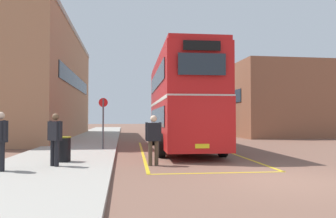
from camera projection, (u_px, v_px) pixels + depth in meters
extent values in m
plane|color=brown|center=(182.00, 141.00, 22.78)|extent=(135.60, 135.60, 0.00)
cube|color=#A39E93|center=(92.00, 139.00, 24.25)|extent=(4.00, 57.60, 0.14)
cube|color=#AD7A56|center=(42.00, 87.00, 26.76)|extent=(5.52, 19.83, 8.51)
cube|color=#19232D|center=(76.00, 82.00, 27.17)|extent=(0.06, 15.07, 1.10)
cube|color=#A89E8E|center=(42.00, 34.00, 26.89)|extent=(5.64, 19.95, 0.36)
cube|color=brown|center=(258.00, 103.00, 33.32)|extent=(8.32, 16.50, 6.42)
cube|color=#19232D|center=(219.00, 99.00, 32.75)|extent=(0.06, 12.54, 1.10)
cylinder|color=black|center=(152.00, 137.00, 19.63)|extent=(0.31, 1.01, 1.00)
cylinder|color=black|center=(194.00, 136.00, 19.91)|extent=(0.31, 1.01, 1.00)
cylinder|color=black|center=(161.00, 145.00, 13.39)|extent=(0.31, 1.01, 1.00)
cylinder|color=black|center=(223.00, 145.00, 13.67)|extent=(0.31, 1.01, 1.00)
cube|color=red|center=(181.00, 123.00, 16.68)|extent=(2.83, 10.20, 2.10)
cube|color=red|center=(181.00, 82.00, 16.73)|extent=(2.83, 10.00, 2.10)
cube|color=red|center=(181.00, 60.00, 16.77)|extent=(2.72, 9.90, 0.20)
cube|color=silver|center=(181.00, 102.00, 16.70)|extent=(2.86, 10.10, 0.14)
cube|color=#232D38|center=(156.00, 117.00, 16.54)|extent=(0.29, 8.30, 0.84)
cube|color=#232D38|center=(156.00, 80.00, 16.60)|extent=(0.29, 8.30, 0.84)
cube|color=#232D38|center=(205.00, 117.00, 16.82)|extent=(0.29, 8.30, 0.84)
cube|color=#232D38|center=(205.00, 81.00, 16.88)|extent=(0.29, 8.30, 0.84)
cube|color=#232D38|center=(202.00, 64.00, 11.68)|extent=(1.77, 0.09, 0.80)
cube|color=black|center=(202.00, 45.00, 11.70)|extent=(1.39, 0.08, 0.36)
cube|color=#232D38|center=(170.00, 116.00, 21.74)|extent=(2.02, 0.10, 1.00)
cube|color=yellow|center=(202.00, 146.00, 11.60)|extent=(0.52, 0.05, 0.16)
cylinder|color=black|center=(178.00, 129.00, 36.00)|extent=(0.31, 0.93, 0.92)
cylinder|color=black|center=(199.00, 128.00, 36.22)|extent=(0.31, 0.93, 0.92)
cylinder|color=black|center=(185.00, 131.00, 30.34)|extent=(0.31, 0.93, 0.92)
cylinder|color=black|center=(210.00, 130.00, 30.55)|extent=(0.31, 0.93, 0.92)
cube|color=navy|center=(193.00, 118.00, 33.31)|extent=(2.79, 9.58, 2.60)
cube|color=silver|center=(193.00, 105.00, 33.35)|extent=(2.63, 9.20, 0.12)
cube|color=#232D38|center=(182.00, 115.00, 33.21)|extent=(0.41, 7.57, 0.96)
cube|color=#232D38|center=(204.00, 115.00, 33.42)|extent=(0.41, 7.57, 0.96)
cube|color=#232D38|center=(186.00, 116.00, 38.06)|extent=(1.85, 0.13, 1.10)
cylinder|color=#473828|center=(156.00, 153.00, 11.16)|extent=(0.14, 0.14, 0.84)
cylinder|color=#473828|center=(150.00, 153.00, 11.09)|extent=(0.14, 0.14, 0.84)
cube|color=black|center=(153.00, 132.00, 11.15)|extent=(0.53, 0.31, 0.63)
cylinder|color=black|center=(160.00, 131.00, 11.23)|extent=(0.09, 0.09, 0.60)
cylinder|color=black|center=(147.00, 131.00, 11.07)|extent=(0.09, 0.09, 0.60)
sphere|color=beige|center=(154.00, 119.00, 11.14)|extent=(0.23, 0.23, 0.23)
cylinder|color=black|center=(53.00, 153.00, 10.11)|extent=(0.14, 0.14, 0.80)
cylinder|color=black|center=(57.00, 154.00, 9.98)|extent=(0.14, 0.14, 0.80)
cube|color=black|center=(55.00, 131.00, 10.06)|extent=(0.49, 0.48, 0.60)
cylinder|color=black|center=(50.00, 130.00, 10.20)|extent=(0.09, 0.09, 0.57)
cylinder|color=black|center=(59.00, 130.00, 9.93)|extent=(0.09, 0.09, 0.57)
sphere|color=brown|center=(56.00, 117.00, 10.09)|extent=(0.22, 0.22, 0.22)
cylinder|color=black|center=(2.00, 157.00, 9.06)|extent=(0.14, 0.14, 0.82)
cube|color=black|center=(1.00, 131.00, 9.15)|extent=(0.47, 0.51, 0.61)
cylinder|color=black|center=(4.00, 131.00, 8.99)|extent=(0.09, 0.09, 0.58)
sphere|color=beige|center=(0.00, 116.00, 9.15)|extent=(0.22, 0.22, 0.22)
cylinder|color=black|center=(64.00, 150.00, 11.10)|extent=(0.48, 0.48, 0.82)
cylinder|color=olive|center=(64.00, 137.00, 11.11)|extent=(0.51, 0.51, 0.04)
cylinder|color=#4C4C51|center=(103.00, 124.00, 15.68)|extent=(0.08, 0.08, 2.44)
cylinder|color=red|center=(103.00, 102.00, 15.71)|extent=(0.44, 0.11, 0.44)
cube|color=gold|center=(142.00, 152.00, 15.41)|extent=(0.49, 12.13, 0.01)
cube|color=gold|center=(226.00, 151.00, 15.86)|extent=(0.49, 12.13, 0.01)
cube|color=gold|center=(218.00, 173.00, 9.61)|extent=(4.24, 0.25, 0.01)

